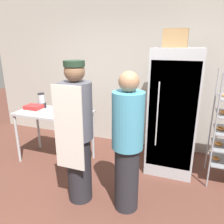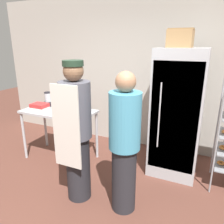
# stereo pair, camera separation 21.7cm
# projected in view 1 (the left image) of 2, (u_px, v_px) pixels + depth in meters

# --- Properties ---
(ground_plane) EXTENTS (14.00, 14.00, 0.00)m
(ground_plane) POSITION_uv_depth(u_px,v_px,m) (85.00, 221.00, 2.51)
(ground_plane) COLOR brown
(back_wall) EXTENTS (6.40, 0.12, 2.81)m
(back_wall) POSITION_uv_depth(u_px,v_px,m) (136.00, 73.00, 4.11)
(back_wall) COLOR #ADA89E
(back_wall) RESTS_ON ground_plane
(refrigerator) EXTENTS (0.70, 0.73, 1.89)m
(refrigerator) POSITION_uv_depth(u_px,v_px,m) (173.00, 112.00, 3.33)
(refrigerator) COLOR #ADAFB5
(refrigerator) RESTS_ON ground_plane
(prep_counter) EXTENTS (1.22, 0.62, 0.88)m
(prep_counter) POSITION_uv_depth(u_px,v_px,m) (54.00, 118.00, 3.60)
(prep_counter) COLOR #ADAFB5
(prep_counter) RESTS_ON ground_plane
(donut_box) EXTENTS (0.25, 0.25, 0.29)m
(donut_box) POSITION_uv_depth(u_px,v_px,m) (69.00, 110.00, 3.49)
(donut_box) COLOR silver
(donut_box) RESTS_ON prep_counter
(blender_pitcher) EXTENTS (0.14, 0.14, 0.26)m
(blender_pitcher) POSITION_uv_depth(u_px,v_px,m) (42.00, 101.00, 3.77)
(blender_pitcher) COLOR black
(blender_pitcher) RESTS_ON prep_counter
(binder_stack) EXTENTS (0.27, 0.22, 0.12)m
(binder_stack) POSITION_uv_depth(u_px,v_px,m) (34.00, 109.00, 3.54)
(binder_stack) COLOR silver
(binder_stack) RESTS_ON prep_counter
(cardboard_storage_box) EXTENTS (0.34, 0.36, 0.25)m
(cardboard_storage_box) POSITION_uv_depth(u_px,v_px,m) (176.00, 38.00, 3.08)
(cardboard_storage_box) COLOR #937047
(cardboard_storage_box) RESTS_ON refrigerator
(person_baker) EXTENTS (0.38, 0.39, 1.77)m
(person_baker) POSITION_uv_depth(u_px,v_px,m) (77.00, 133.00, 2.61)
(person_baker) COLOR #232328
(person_baker) RESTS_ON ground_plane
(person_customer) EXTENTS (0.36, 0.36, 1.68)m
(person_customer) POSITION_uv_depth(u_px,v_px,m) (127.00, 144.00, 2.48)
(person_customer) COLOR #232328
(person_customer) RESTS_ON ground_plane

